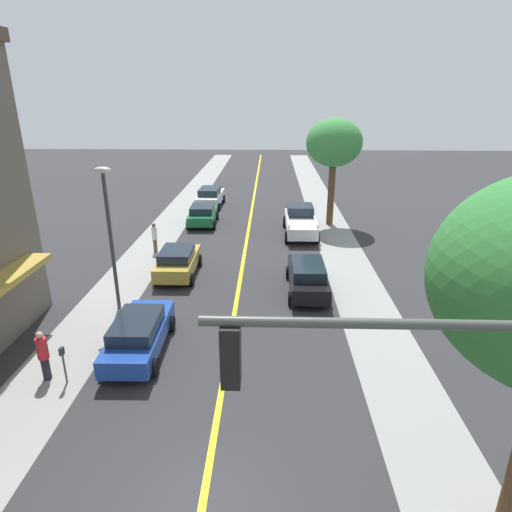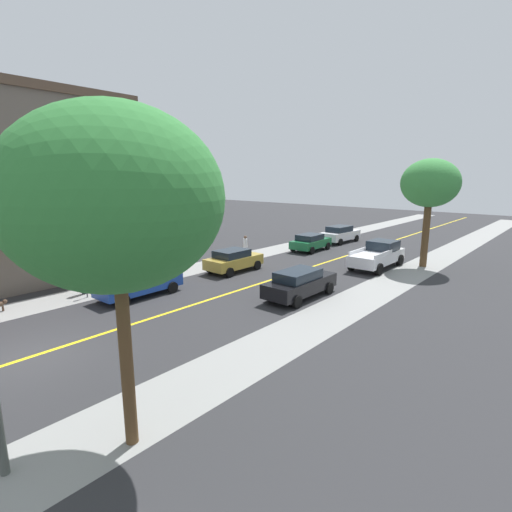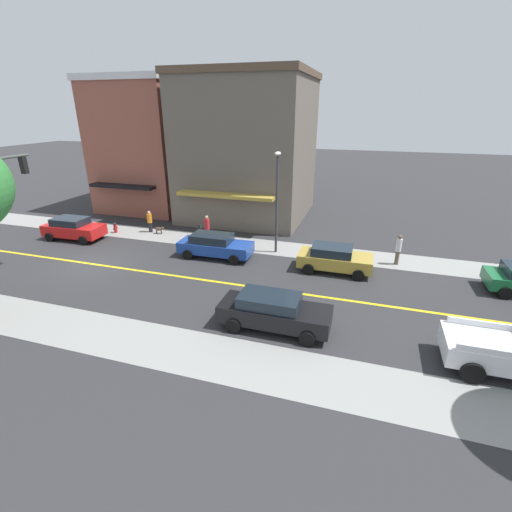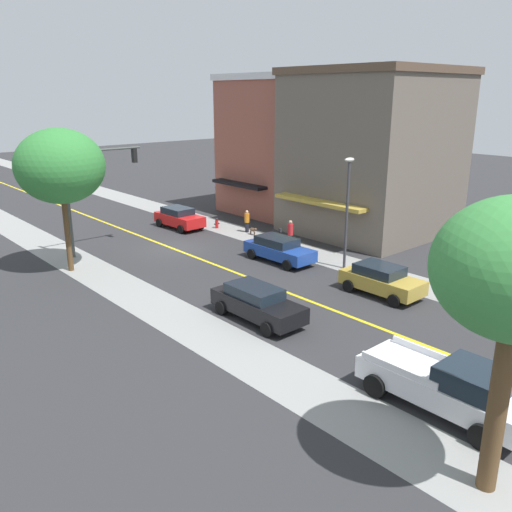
# 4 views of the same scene
# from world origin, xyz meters

# --- Properties ---
(ground_plane) EXTENTS (140.00, 140.00, 0.00)m
(ground_plane) POSITION_xyz_m (0.00, 0.00, 0.00)
(ground_plane) COLOR #2D2D30
(sidewalk_left) EXTENTS (2.70, 126.00, 0.01)m
(sidewalk_left) POSITION_xyz_m (-6.00, 0.00, 0.00)
(sidewalk_left) COLOR gray
(sidewalk_left) RESTS_ON ground
(sidewalk_right) EXTENTS (2.70, 126.00, 0.01)m
(sidewalk_right) POSITION_xyz_m (6.00, 0.00, 0.00)
(sidewalk_right) COLOR gray
(sidewalk_right) RESTS_ON ground
(road_centerline_stripe) EXTENTS (0.20, 126.00, 0.00)m
(road_centerline_stripe) POSITION_xyz_m (0.00, 0.00, 0.00)
(road_centerline_stripe) COLOR yellow
(road_centerline_stripe) RESTS_ON ground
(pale_office_building) EXTENTS (9.17, 7.90, 11.25)m
(pale_office_building) POSITION_xyz_m (-13.48, -4.05, 5.64)
(pale_office_building) COLOR #935142
(pale_office_building) RESTS_ON ground
(brick_apartment_block) EXTENTS (11.15, 10.03, 11.46)m
(brick_apartment_block) POSITION_xyz_m (-13.48, 5.47, 5.74)
(brick_apartment_block) COLOR #665B51
(brick_apartment_block) RESTS_ON ground
(fire_hydrant) EXTENTS (0.44, 0.24, 0.79)m
(fire_hydrant) POSITION_xyz_m (-5.54, -2.52, 0.39)
(fire_hydrant) COLOR red
(fire_hydrant) RESTS_ON ground
(parking_meter) EXTENTS (0.12, 0.18, 1.36)m
(parking_meter) POSITION_xyz_m (-5.26, 4.65, 0.90)
(parking_meter) COLOR #4C4C51
(parking_meter) RESTS_ON ground
(street_lamp) EXTENTS (0.70, 0.36, 6.39)m
(street_lamp) POSITION_xyz_m (-5.27, 10.05, 3.95)
(street_lamp) COLOR #38383D
(street_lamp) RESTS_ON ground
(red_sedan_left_curb) EXTENTS (2.15, 4.27, 1.56)m
(red_sedan_left_curb) POSITION_xyz_m (-3.41, -4.39, 0.82)
(red_sedan_left_curb) COLOR red
(red_sedan_left_curb) RESTS_ON ground
(blue_sedan_left_curb) EXTENTS (2.03, 4.64, 1.48)m
(blue_sedan_left_curb) POSITION_xyz_m (-3.30, 6.59, 0.78)
(blue_sedan_left_curb) COLOR #1E429E
(blue_sedan_left_curb) RESTS_ON ground
(black_sedan_right_curb) EXTENTS (1.96, 4.72, 1.54)m
(black_sedan_right_curb) POSITION_xyz_m (3.39, 12.19, 0.81)
(black_sedan_right_curb) COLOR black
(black_sedan_right_curb) RESTS_ON ground
(gold_sedan_left_curb) EXTENTS (2.06, 4.16, 1.52)m
(gold_sedan_left_curb) POSITION_xyz_m (-3.35, 14.00, 0.80)
(gold_sedan_left_curb) COLOR #B29338
(gold_sedan_left_curb) RESTS_ON ground
(pedestrian_white_shirt) EXTENTS (0.32, 0.32, 1.85)m
(pedestrian_white_shirt) POSITION_xyz_m (-5.47, 17.52, 1.00)
(pedestrian_white_shirt) COLOR brown
(pedestrian_white_shirt) RESTS_ON ground
(pedestrian_red_shirt) EXTENTS (0.36, 0.36, 1.82)m
(pedestrian_red_shirt) POSITION_xyz_m (-6.01, 4.85, 0.96)
(pedestrian_red_shirt) COLOR black
(pedestrian_red_shirt) RESTS_ON ground
(pedestrian_orange_shirt) EXTENTS (0.36, 0.36, 1.63)m
(pedestrian_orange_shirt) POSITION_xyz_m (-6.44, -0.06, 0.86)
(pedestrian_orange_shirt) COLOR black
(pedestrian_orange_shirt) RESTS_ON ground
(small_dog) EXTENTS (0.29, 0.75, 0.56)m
(small_dog) POSITION_xyz_m (-6.28, 0.80, 0.37)
(small_dog) COLOR #4C3828
(small_dog) RESTS_ON ground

